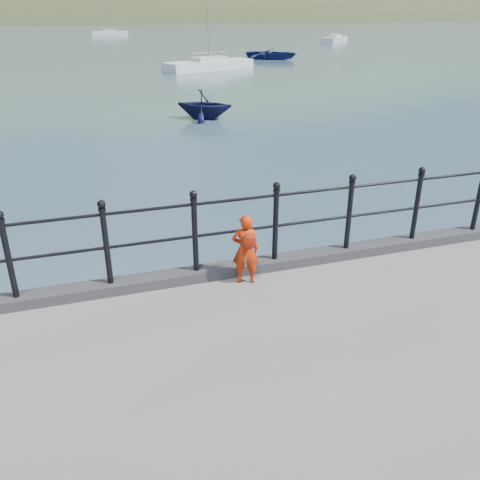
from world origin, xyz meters
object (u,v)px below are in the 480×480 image
object	(u,v)px
railing	(236,221)
launch_blue	(272,54)
launch_navy	(204,104)
sailboat_far	(334,40)
sailboat_near	(209,65)
child	(245,249)
sailboat_deep	(110,34)

from	to	relation	value
railing	launch_blue	xyz separation A→B (m)	(16.75, 41.97, -1.32)
launch_blue	launch_navy	size ratio (longest dim) A/B	1.95
launch_blue	sailboat_far	size ratio (longest dim) A/B	0.50
railing	sailboat_near	world-z (taller)	sailboat_near
sailboat_near	launch_navy	bearing A→B (deg)	-125.71
railing	sailboat_near	xyz separation A→B (m)	(8.70, 34.94, -1.48)
launch_blue	sailboat_far	world-z (taller)	sailboat_far
child	sailboat_far	size ratio (longest dim) A/B	0.11
sailboat_far	launch_blue	bearing A→B (deg)	-174.62
child	sailboat_far	distance (m)	72.73
launch_blue	sailboat_near	size ratio (longest dim) A/B	0.48
child	launch_blue	world-z (taller)	child
railing	sailboat_near	bearing A→B (deg)	76.01
railing	sailboat_far	size ratio (longest dim) A/B	1.87
launch_blue	child	bearing A→B (deg)	-164.28
child	launch_blue	distance (m)	45.46
launch_blue	sailboat_far	xyz separation A→B (m)	(17.94, 21.67, -0.16)
sailboat_far	sailboat_near	bearing A→B (deg)	-177.14
railing	sailboat_far	xyz separation A→B (m)	(34.69, 63.64, -1.48)
launch_blue	sailboat_near	bearing A→B (deg)	168.47
railing	sailboat_far	bearing A→B (deg)	61.40
launch_navy	sailboat_far	bearing A→B (deg)	-1.18
railing	child	distance (m)	0.43
sailboat_near	sailboat_far	bearing A→B (deg)	27.38
railing	child	world-z (taller)	railing
railing	sailboat_deep	size ratio (longest dim) A/B	2.05
launch_navy	sailboat_far	distance (m)	56.90
launch_navy	sailboat_far	size ratio (longest dim) A/B	0.26
launch_navy	sailboat_near	distance (m)	19.61
railing	launch_blue	bearing A→B (deg)	68.25
sailboat_near	child	bearing A→B (deg)	-124.28
railing	sailboat_deep	world-z (taller)	sailboat_deep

